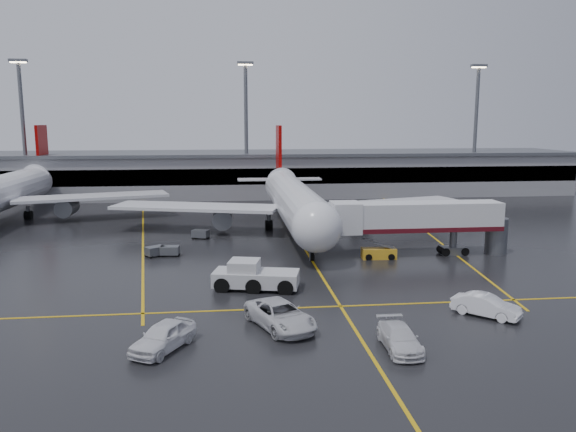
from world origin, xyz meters
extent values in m
plane|color=black|center=(0.00, 0.00, 0.00)|extent=(220.00, 220.00, 0.00)
cube|color=gold|center=(0.00, 0.00, 0.01)|extent=(0.25, 90.00, 0.02)
cube|color=gold|center=(0.00, -22.00, 0.01)|extent=(60.00, 0.25, 0.02)
cube|color=gold|center=(-20.00, 10.00, 0.01)|extent=(9.99, 69.35, 0.02)
cube|color=gold|center=(18.00, 10.00, 0.01)|extent=(7.57, 69.64, 0.02)
cube|color=gray|center=(0.00, 48.00, 4.00)|extent=(120.00, 18.00, 8.00)
cube|color=black|center=(0.00, 39.20, 4.50)|extent=(120.00, 0.40, 3.00)
cube|color=#595B60|center=(0.00, 48.00, 8.30)|extent=(122.00, 19.00, 0.60)
cylinder|color=#595B60|center=(-45.00, 42.00, 12.50)|extent=(0.70, 0.70, 25.00)
cube|color=#595B60|center=(-45.00, 42.00, 25.20)|extent=(3.00, 1.20, 0.50)
cube|color=#FFE5B2|center=(-45.00, 42.00, 24.90)|extent=(2.60, 0.90, 0.20)
cylinder|color=#595B60|center=(-5.00, 42.00, 12.50)|extent=(0.70, 0.70, 25.00)
cube|color=#595B60|center=(-5.00, 42.00, 25.20)|extent=(3.00, 1.20, 0.50)
cube|color=#FFE5B2|center=(-5.00, 42.00, 24.90)|extent=(2.60, 0.90, 0.20)
cylinder|color=#595B60|center=(40.00, 42.00, 12.50)|extent=(0.70, 0.70, 25.00)
cube|color=#595B60|center=(40.00, 42.00, 25.20)|extent=(3.00, 1.20, 0.50)
cube|color=#FFE5B2|center=(40.00, 42.00, 24.90)|extent=(2.60, 0.90, 0.20)
cylinder|color=silver|center=(0.00, 8.00, 4.20)|extent=(5.20, 36.00, 5.20)
sphere|color=silver|center=(0.00, -10.00, 4.20)|extent=(5.20, 5.20, 5.20)
cone|color=silver|center=(0.00, 29.00, 4.80)|extent=(4.94, 8.00, 4.94)
cube|color=#8D0100|center=(0.00, 30.00, 9.70)|extent=(0.50, 5.50, 8.50)
cube|color=silver|center=(0.00, 29.00, 5.00)|extent=(14.00, 3.00, 0.25)
cube|color=silver|center=(-13.00, 10.00, 3.40)|extent=(22.80, 11.83, 0.40)
cube|color=silver|center=(13.00, 10.00, 3.40)|extent=(22.80, 11.83, 0.40)
cylinder|color=#595B60|center=(-9.50, 9.00, 2.00)|extent=(2.60, 4.50, 2.60)
cylinder|color=#595B60|center=(9.50, 9.00, 2.00)|extent=(2.60, 4.50, 2.60)
cylinder|color=#595B60|center=(0.00, -7.00, 1.00)|extent=(0.56, 0.56, 2.00)
cylinder|color=#595B60|center=(-3.20, 11.00, 1.00)|extent=(0.56, 0.56, 2.00)
cylinder|color=#595B60|center=(3.20, 11.00, 1.00)|extent=(0.56, 0.56, 2.00)
cylinder|color=black|center=(0.00, -7.00, 0.45)|extent=(0.40, 1.10, 1.10)
cylinder|color=black|center=(-3.20, 11.00, 0.55)|extent=(1.00, 1.40, 1.40)
cylinder|color=black|center=(3.20, 11.00, 0.55)|extent=(1.00, 1.40, 1.40)
cone|color=silver|center=(-42.00, 41.00, 4.80)|extent=(4.94, 8.00, 4.94)
cube|color=#8D0100|center=(-42.00, 42.00, 9.70)|extent=(0.50, 5.50, 8.50)
cube|color=silver|center=(-42.00, 41.00, 5.00)|extent=(14.00, 3.00, 0.25)
cube|color=silver|center=(-29.00, 22.00, 3.40)|extent=(22.80, 11.83, 0.40)
cylinder|color=#595B60|center=(-32.50, 21.00, 2.00)|extent=(2.60, 4.50, 2.60)
cylinder|color=#595B60|center=(-38.80, 23.00, 1.00)|extent=(0.56, 0.56, 2.00)
cylinder|color=black|center=(-38.80, 23.00, 0.55)|extent=(1.00, 1.40, 1.40)
cube|color=silver|center=(12.00, -6.00, 4.40)|extent=(18.00, 3.20, 3.00)
cube|color=#4C0C14|center=(12.00, -6.00, 3.10)|extent=(18.00, 3.30, 0.50)
cube|color=silver|center=(3.80, -6.00, 4.40)|extent=(3.00, 3.40, 3.30)
cylinder|color=#595B60|center=(16.00, -6.00, 1.50)|extent=(0.80, 0.80, 3.00)
cube|color=#595B60|center=(16.00, -6.00, 0.45)|extent=(2.60, 1.60, 0.90)
cylinder|color=#595B60|center=(21.00, -6.00, 2.00)|extent=(2.40, 2.40, 4.00)
cylinder|color=black|center=(14.90, -6.00, 0.45)|extent=(0.90, 1.80, 0.90)
cylinder|color=black|center=(17.10, -6.00, 0.45)|extent=(0.90, 1.80, 0.90)
cube|color=#BCBCBE|center=(-6.45, -16.47, 0.96)|extent=(7.93, 4.56, 1.28)
cube|color=#BCBCBE|center=(-7.48, -16.24, 2.02)|extent=(3.06, 3.06, 1.06)
cube|color=black|center=(-7.48, -16.24, 2.02)|extent=(2.75, 2.75, 0.96)
cylinder|color=black|center=(-9.14, -15.86, 0.59)|extent=(2.06, 3.42, 1.38)
cylinder|color=black|center=(-6.45, -16.47, 0.59)|extent=(2.06, 3.42, 1.38)
cylinder|color=black|center=(-3.75, -17.09, 0.59)|extent=(2.06, 3.42, 1.38)
cube|color=gold|center=(7.32, -6.88, 0.56)|extent=(3.75, 1.76, 1.12)
cube|color=#595B60|center=(7.32, -6.88, 1.63)|extent=(3.58, 1.14, 1.28)
cylinder|color=black|center=(6.10, -6.80, 0.30)|extent=(0.82, 1.77, 0.71)
cylinder|color=black|center=(8.54, -6.95, 0.30)|extent=(0.82, 1.77, 0.71)
imported|color=silver|center=(-5.24, -26.09, 0.93)|extent=(5.42, 7.38, 1.86)
imported|color=silver|center=(2.08, -30.75, 0.76)|extent=(2.19, 5.25, 1.52)
imported|color=white|center=(10.51, -25.44, 0.83)|extent=(4.85, 4.76, 1.66)
imported|color=white|center=(-13.16, -29.16, 0.91)|extent=(4.51, 5.71, 1.82)
cube|color=#595B60|center=(-15.21, -3.25, 0.65)|extent=(2.12, 1.49, 0.90)
cylinder|color=black|center=(-16.06, -3.67, 0.18)|extent=(0.40, 0.20, 0.40)
cylinder|color=black|center=(-14.47, -3.83, 0.18)|extent=(0.40, 0.20, 0.40)
cylinder|color=black|center=(-15.96, -2.67, 0.18)|extent=(0.40, 0.20, 0.40)
cylinder|color=black|center=(-14.37, -2.83, 0.18)|extent=(0.40, 0.20, 0.40)
cube|color=#595B60|center=(-16.81, -3.27, 0.65)|extent=(2.38, 2.24, 0.90)
cylinder|color=black|center=(-17.15, -4.15, 0.18)|extent=(0.40, 0.20, 0.40)
cylinder|color=black|center=(-15.87, -3.19, 0.18)|extent=(0.40, 0.20, 0.40)
cylinder|color=black|center=(-17.75, -3.34, 0.18)|extent=(0.40, 0.20, 0.40)
cylinder|color=black|center=(-16.46, -2.39, 0.18)|extent=(0.40, 0.20, 0.40)
cube|color=#595B60|center=(-12.25, 5.68, 0.65)|extent=(2.33, 1.93, 0.90)
cylinder|color=black|center=(-13.18, 5.50, 0.18)|extent=(0.40, 0.20, 0.40)
cylinder|color=black|center=(-11.68, 4.93, 0.18)|extent=(0.40, 0.20, 0.40)
cylinder|color=black|center=(-12.82, 6.43, 0.18)|extent=(0.40, 0.20, 0.40)
cylinder|color=black|center=(-11.33, 5.86, 0.18)|extent=(0.40, 0.20, 0.40)
camera|label=1|loc=(-8.93, -64.10, 14.64)|focal=34.82mm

